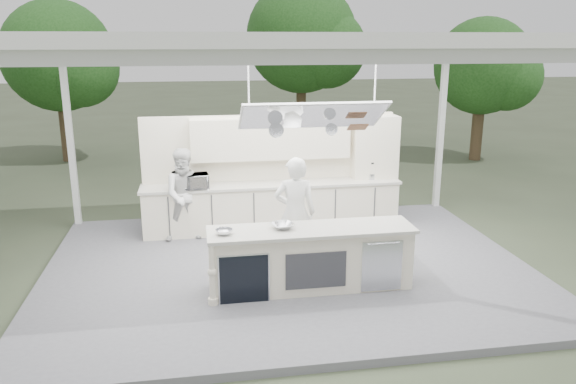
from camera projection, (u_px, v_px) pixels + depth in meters
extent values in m
plane|color=#404B33|center=(288.00, 272.00, 9.46)|extent=(90.00, 90.00, 0.00)
cube|color=slate|center=(288.00, 268.00, 9.45)|extent=(8.00, 6.00, 0.12)
cube|color=white|center=(441.00, 130.00, 12.36)|extent=(0.12, 0.12, 3.70)
cube|color=white|center=(70.00, 140.00, 11.11)|extent=(0.12, 0.12, 3.70)
cube|color=white|center=(288.00, 40.00, 8.47)|extent=(8.20, 6.20, 0.16)
cube|color=white|center=(335.00, 57.00, 5.75)|extent=(8.00, 0.12, 0.16)
cube|color=white|center=(264.00, 48.00, 11.27)|extent=(8.00, 0.12, 0.16)
cube|color=white|center=(15.00, 52.00, 7.89)|extent=(0.12, 6.00, 0.16)
cube|color=white|center=(524.00, 50.00, 9.13)|extent=(0.12, 6.00, 0.16)
cube|color=white|center=(313.00, 115.00, 7.91)|extent=(2.00, 0.71, 0.43)
cube|color=white|center=(313.00, 115.00, 7.91)|extent=(2.06, 0.76, 0.46)
cylinder|color=white|center=(249.00, 82.00, 7.65)|extent=(0.02, 0.02, 0.95)
cylinder|color=white|center=(375.00, 81.00, 7.93)|extent=(0.02, 0.02, 0.95)
cylinder|color=silver|center=(276.00, 130.00, 8.04)|extent=(0.22, 0.14, 0.21)
cylinder|color=silver|center=(331.00, 129.00, 8.12)|extent=(0.18, 0.12, 0.18)
cube|color=brown|center=(358.00, 127.00, 8.19)|extent=(0.28, 0.18, 0.12)
cube|color=#EEE8CA|center=(311.00, 259.00, 8.49)|extent=(3.00, 0.70, 0.90)
cube|color=silver|center=(311.00, 230.00, 8.36)|extent=(3.10, 0.78, 0.05)
cylinder|color=#EEE8CA|center=(212.00, 275.00, 7.92)|extent=(0.11, 0.11, 0.92)
cube|color=black|center=(244.00, 279.00, 8.01)|extent=(0.70, 0.04, 0.72)
cube|color=silver|center=(244.00, 279.00, 8.01)|extent=(0.74, 0.03, 0.72)
cube|color=#323337|center=(316.00, 271.00, 8.16)|extent=(0.90, 0.02, 0.55)
cube|color=silver|center=(382.00, 266.00, 8.32)|extent=(0.62, 0.02, 0.78)
cube|color=#EEE8CA|center=(272.00, 207.00, 11.12)|extent=(5.00, 0.65, 0.90)
cube|color=silver|center=(272.00, 184.00, 11.00)|extent=(5.08, 0.72, 0.05)
cube|color=#EEE8CA|center=(270.00, 171.00, 11.23)|extent=(5.00, 0.10, 2.25)
cube|color=#EEE8CA|center=(271.00, 138.00, 10.93)|extent=(3.10, 0.38, 0.80)
cube|color=#EEE8CA|center=(374.00, 148.00, 11.28)|extent=(0.90, 0.45, 1.30)
cube|color=brown|center=(374.00, 148.00, 11.28)|extent=(0.84, 0.40, 0.03)
cylinder|color=silver|center=(371.00, 176.00, 11.27)|extent=(0.20, 0.20, 0.12)
cylinder|color=black|center=(371.00, 168.00, 11.23)|extent=(0.17, 0.17, 0.20)
cylinder|color=black|center=(387.00, 176.00, 11.33)|extent=(0.16, 0.16, 0.10)
cone|color=black|center=(388.00, 168.00, 11.29)|extent=(0.14, 0.14, 0.24)
cylinder|color=#4A3A25|center=(66.00, 128.00, 17.83)|extent=(0.36, 0.36, 2.10)
sphere|color=#2D6224|center=(58.00, 56.00, 17.24)|extent=(3.40, 3.40, 3.40)
sphere|color=#2D6224|center=(79.00, 68.00, 16.95)|extent=(2.38, 2.38, 2.38)
cylinder|color=#4A3A25|center=(301.00, 110.00, 20.96)|extent=(0.36, 0.36, 2.45)
sphere|color=#2D6224|center=(302.00, 37.00, 20.26)|extent=(4.00, 4.00, 4.00)
sphere|color=#2D6224|center=(327.00, 49.00, 19.92)|extent=(2.80, 2.80, 2.80)
cylinder|color=#4A3A25|center=(477.00, 130.00, 18.01)|extent=(0.36, 0.36, 1.92)
sphere|color=#2D6224|center=(483.00, 66.00, 17.48)|extent=(3.00, 3.00, 3.00)
sphere|color=#2D6224|center=(507.00, 77.00, 17.23)|extent=(2.10, 2.10, 2.10)
imported|color=white|center=(295.00, 213.00, 9.15)|extent=(0.73, 0.53, 1.87)
imported|color=silver|center=(186.00, 195.00, 10.41)|extent=(0.92, 0.75, 1.75)
imported|color=#B1B3B8|center=(195.00, 181.00, 10.52)|extent=(0.54, 0.39, 0.28)
imported|color=silver|center=(283.00, 226.00, 8.33)|extent=(0.40, 0.40, 0.08)
imported|color=silver|center=(224.00, 232.00, 8.08)|extent=(0.32, 0.32, 0.08)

